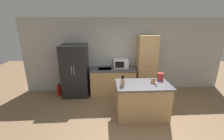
{
  "coord_description": "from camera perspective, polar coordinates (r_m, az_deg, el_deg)",
  "views": [
    {
      "loc": [
        -0.79,
        -2.92,
        2.43
      ],
      "look_at": [
        -0.55,
        1.4,
        1.05
      ],
      "focal_mm": 24.0,
      "sensor_mm": 36.0,
      "label": 1
    }
  ],
  "objects": [
    {
      "name": "fire_extinguisher",
      "position": [
        5.56,
        -19.47,
        -7.19
      ],
      "size": [
        0.13,
        0.13,
        0.43
      ],
      "color": "red",
      "rests_on": "ground_plane"
    },
    {
      "name": "spice_bottle_amber_oil",
      "position": [
        3.98,
        15.78,
        -4.14
      ],
      "size": [
        0.04,
        0.04,
        0.13
      ],
      "color": "#B2281E",
      "rests_on": "kitchen_island"
    },
    {
      "name": "spice_bottle_tall_dark",
      "position": [
        3.85,
        16.46,
        -5.26
      ],
      "size": [
        0.04,
        0.04,
        0.09
      ],
      "color": "beige",
      "rests_on": "kitchen_island"
    },
    {
      "name": "microwave",
      "position": [
        5.22,
        3.34,
        2.62
      ],
      "size": [
        0.5,
        0.4,
        0.31
      ],
      "color": "white",
      "rests_on": "back_counter"
    },
    {
      "name": "ground_plane",
      "position": [
        3.88,
        9.94,
        -21.39
      ],
      "size": [
        14.0,
        14.0,
        0.0
      ],
      "primitive_type": "plane",
      "color": "#846647"
    },
    {
      "name": "kitchen_island",
      "position": [
        4.12,
        11.35,
        -11.14
      ],
      "size": [
        1.38,
        0.82,
        0.94
      ],
      "color": "tan",
      "rests_on": "ground_plane"
    },
    {
      "name": "knife_block",
      "position": [
        3.69,
        4.05,
        -4.53
      ],
      "size": [
        0.09,
        0.08,
        0.28
      ],
      "color": "tan",
      "rests_on": "kitchen_island"
    },
    {
      "name": "refrigerator",
      "position": [
        5.19,
        -13.84,
        -0.27
      ],
      "size": [
        0.85,
        0.75,
        1.75
      ],
      "color": "black",
      "rests_on": "ground_plane"
    },
    {
      "name": "kettle",
      "position": [
        4.28,
        17.92,
        -2.32
      ],
      "size": [
        0.17,
        0.17,
        0.21
      ],
      "color": "#B72D28",
      "rests_on": "kitchen_island"
    },
    {
      "name": "spice_bottle_short_red",
      "position": [
        4.0,
        14.92,
        -4.08
      ],
      "size": [
        0.05,
        0.05,
        0.12
      ],
      "color": "gold",
      "rests_on": "kitchen_island"
    },
    {
      "name": "pantry_cabinet",
      "position": [
        5.33,
        12.78,
        1.87
      ],
      "size": [
        0.64,
        0.61,
        2.04
      ],
      "color": "tan",
      "rests_on": "ground_plane"
    },
    {
      "name": "wall_back",
      "position": [
        5.43,
        5.23,
        5.6
      ],
      "size": [
        7.2,
        0.06,
        2.6
      ],
      "color": "#B2B2AD",
      "rests_on": "ground_plane"
    },
    {
      "name": "back_counter",
      "position": [
        5.28,
        0.29,
        -4.19
      ],
      "size": [
        1.56,
        0.71,
        0.92
      ],
      "color": "tan",
      "rests_on": "ground_plane"
    }
  ]
}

